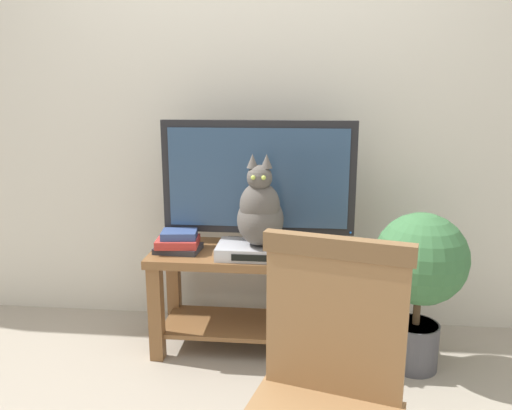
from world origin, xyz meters
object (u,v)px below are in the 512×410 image
Objects in this scene: tv_stand at (257,282)px; media_box at (260,250)px; cat at (260,212)px; tv at (258,182)px; wooden_chair at (325,388)px; potted_plant at (420,271)px; book_stack at (178,242)px.

tv_stand is 2.55× the size of media_box.
media_box is (0.03, -0.08, 0.21)m from tv_stand.
cat is at bearing -75.03° from tv_stand.
tv is 2.31× the size of media_box.
tv_stand is at bearing -90.02° from tv.
wooden_chair is at bearing -75.53° from tv_stand.
tv is at bearing 167.52° from potted_plant.
tv_stand is 1.15× the size of wooden_chair.
potted_plant is (0.79, -0.03, -0.27)m from cat.
tv_stand is 0.54m from tv.
media_box is 0.54× the size of potted_plant.
wooden_chair reaches higher than potted_plant.
potted_plant reaches higher than media_box.
tv_stand is 1.38× the size of potted_plant.
book_stack reaches higher than tv_stand.
book_stack is (-0.73, 1.18, 0.05)m from wooden_chair.
cat is 0.48× the size of wooden_chair.
media_box is 0.93× the size of cat.
potted_plant is at bearing -3.77° from book_stack.
book_stack is at bearing -166.41° from tv.
tv reaches higher than wooden_chair.
wooden_chair is 1.21m from potted_plant.
book_stack is at bearing 121.73° from wooden_chair.
cat is 0.58× the size of potted_plant.
book_stack is at bearing 176.23° from potted_plant.
media_box is 1.81× the size of book_stack.
potted_plant is at bearing -12.48° from tv.
cat reaches higher than wooden_chair.
wooden_chair is at bearing -58.27° from book_stack.
wooden_chair is (0.32, -1.28, -0.36)m from tv.
potted_plant is (0.79, -0.04, -0.07)m from media_box.
tv is at bearing 99.70° from cat.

